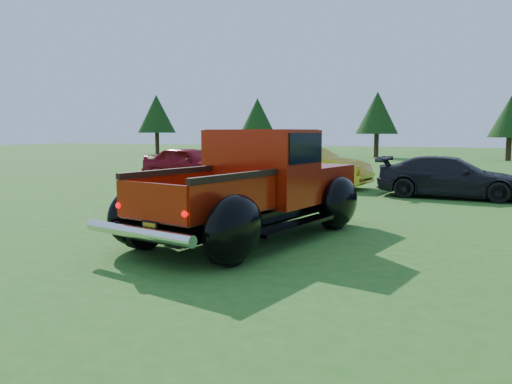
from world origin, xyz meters
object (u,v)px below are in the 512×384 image
at_px(tree_far_west, 157,114).
at_px(pickup_truck, 261,185).
at_px(show_car_red, 190,164).
at_px(tree_mid_left, 377,113).
at_px(tree_mid_right, 511,117).
at_px(tree_west, 257,117).
at_px(show_car_yellow, 306,166).
at_px(show_car_grey, 450,177).

relative_size(tree_far_west, pickup_truck, 0.91).
distance_m(pickup_truck, show_car_red, 10.66).
distance_m(tree_far_west, pickup_truck, 36.18).
relative_size(tree_mid_left, show_car_red, 1.22).
distance_m(tree_far_west, show_car_red, 25.60).
distance_m(tree_mid_right, show_car_red, 24.44).
bearing_deg(tree_far_west, tree_west, -5.71).
bearing_deg(pickup_truck, show_car_red, 140.04).
relative_size(tree_west, show_car_yellow, 1.01).
distance_m(tree_west, pickup_truck, 30.38).
height_order(tree_far_west, show_car_yellow, tree_far_west).
bearing_deg(tree_mid_left, show_car_grey, -76.19).
distance_m(tree_mid_right, show_car_grey, 22.33).
relative_size(tree_far_west, show_car_yellow, 1.14).
bearing_deg(tree_far_west, pickup_truck, -53.72).
distance_m(tree_mid_left, tree_mid_right, 9.06).
bearing_deg(show_car_red, show_car_yellow, -82.12).
distance_m(tree_mid_right, show_car_yellow, 22.36).
height_order(tree_far_west, tree_west, tree_far_west).
bearing_deg(show_car_yellow, pickup_truck, -161.74).
xyz_separation_m(tree_far_west, tree_mid_right, (28.00, -0.00, -0.55)).
distance_m(tree_far_west, tree_mid_right, 28.01).
relative_size(tree_mid_right, show_car_grey, 1.04).
relative_size(pickup_truck, show_car_red, 1.40).
xyz_separation_m(tree_far_west, show_car_red, (14.98, -20.56, -2.82)).
relative_size(tree_west, show_car_red, 1.12).
relative_size(tree_mid_left, pickup_truck, 0.87).
xyz_separation_m(tree_far_west, pickup_truck, (21.36, -29.09, -2.57)).
relative_size(tree_mid_left, show_car_yellow, 1.10).
bearing_deg(pickup_truck, tree_mid_right, 90.42).
bearing_deg(tree_far_west, show_car_red, -53.92).
relative_size(tree_far_west, tree_west, 1.13).
height_order(tree_mid_right, show_car_yellow, tree_mid_right).
relative_size(pickup_truck, show_car_yellow, 1.26).
relative_size(pickup_truck, show_car_grey, 1.35).
bearing_deg(pickup_truck, tree_west, 125.29).
height_order(show_car_red, show_car_grey, show_car_red).
relative_size(tree_west, show_car_grey, 1.08).
xyz_separation_m(tree_far_west, tree_west, (10.00, -1.00, -0.41)).
bearing_deg(tree_mid_right, tree_west, -176.82).
height_order(tree_mid_right, show_car_grey, tree_mid_right).
xyz_separation_m(show_car_red, show_car_grey, (9.66, -1.39, -0.08)).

